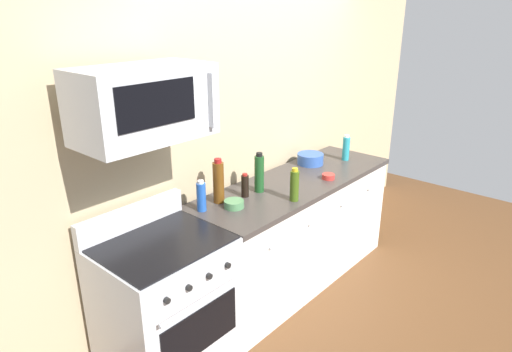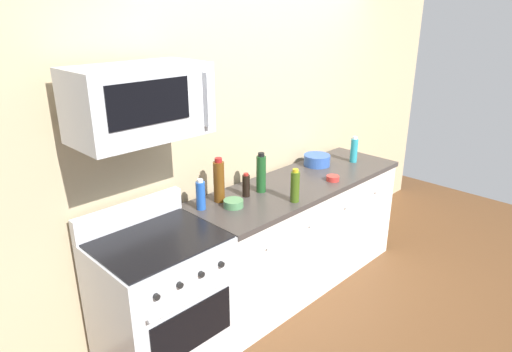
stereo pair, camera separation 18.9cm
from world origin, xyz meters
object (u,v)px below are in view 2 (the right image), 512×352
bottle_dish_soap (354,150)px  bottle_wine_amber (219,181)px  range_oven (162,301)px  bottle_olive_oil (295,186)px  bottle_soda_blue (201,195)px  bowl_blue_mixing (317,160)px  microwave (139,102)px  bottle_soy_sauce_dark (246,185)px  bottle_wine_green (261,173)px  bowl_red_small (333,178)px  bowl_green_glaze (233,203)px

bottle_dish_soap → bottle_wine_amber: bottle_wine_amber is taller
range_oven → bottle_olive_oil: bottle_olive_oil is taller
bottle_soda_blue → bowl_blue_mixing: size_ratio=0.95×
microwave → bottle_soda_blue: 0.87m
microwave → bottle_soy_sauce_dark: bearing=3.0°
bottle_wine_green → bottle_dish_soap: (1.10, -0.10, -0.03)m
range_oven → bottle_wine_amber: bottle_wine_amber is taller
bottle_soy_sauce_dark → bottle_dish_soap: size_ratio=0.76×
bottle_soy_sauce_dark → bowl_red_small: size_ratio=1.74×
bottle_wine_green → bottle_wine_amber: (-0.34, 0.09, 0.01)m
range_oven → bottle_soy_sauce_dark: bottle_soy_sauce_dark is taller
bottle_soy_sauce_dark → range_oven: bearing=-174.0°
bowl_red_small → bowl_green_glaze: bearing=168.0°
range_oven → bottle_dish_soap: 2.16m
bottle_soy_sauce_dark → bottle_wine_green: 0.16m
bottle_soy_sauce_dark → bottle_wine_green: bearing=-5.9°
bottle_wine_green → bowl_blue_mixing: 0.80m
bottle_wine_amber → microwave: bearing=-169.9°
bottle_wine_green → bowl_blue_mixing: (0.79, 0.07, -0.10)m
bottle_soda_blue → bowl_blue_mixing: 1.31m
range_oven → bowl_red_small: bearing=-6.6°
bottle_soda_blue → bottle_dish_soap: size_ratio=0.93×
bowl_red_small → bottle_wine_amber: bearing=159.7°
bottle_wine_green → bowl_red_small: (0.57, -0.25, -0.12)m
range_oven → bowl_red_small: size_ratio=10.26×
bottle_dish_soap → bottle_soy_sauce_dark: bearing=174.5°
bottle_wine_amber → bowl_blue_mixing: size_ratio=1.41×
range_oven → bottle_dish_soap: bottle_dish_soap is taller
bottle_soy_sauce_dark → bowl_green_glaze: (-0.20, -0.07, -0.06)m
bottle_wine_green → bottle_olive_oil: bottle_wine_green is taller
range_oven → bowl_red_small: range_oven is taller
bottle_wine_amber → bowl_blue_mixing: (1.13, -0.01, -0.11)m
microwave → bottle_wine_green: 1.20m
bottle_wine_green → bottle_dish_soap: size_ratio=1.30×
bottle_wine_amber → bowl_red_small: size_ratio=3.15×
bottle_soda_blue → bowl_blue_mixing: (1.31, 0.00, -0.05)m
range_oven → bowl_green_glaze: (0.65, 0.01, 0.48)m
range_oven → microwave: bearing=89.7°
bottle_soy_sauce_dark → bottle_dish_soap: (1.24, -0.12, 0.03)m
bottle_olive_oil → bowl_green_glaze: bearing=147.1°
bowl_green_glaze → bowl_red_small: bearing=-12.0°
microwave → bottle_wine_green: bearing=1.7°
bowl_red_small → bottle_olive_oil: bearing=-174.7°
bottle_wine_green → bottle_wine_amber: bottle_wine_amber is taller
bottle_soda_blue → bowl_green_glaze: bearing=-36.1°
bottle_dish_soap → microwave: bearing=178.0°
bottle_soy_sauce_dark → bottle_olive_oil: bottle_olive_oil is taller
bottle_soda_blue → bottle_wine_amber: (0.18, 0.01, 0.05)m
bowl_blue_mixing → bottle_dish_soap: bearing=-29.8°
microwave → bottle_soda_blue: microwave is taller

